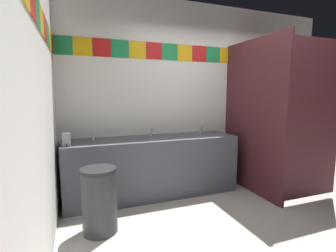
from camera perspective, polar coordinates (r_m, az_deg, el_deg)
The scene contains 11 objects.
ground_plane at distance 3.25m, azimuth 21.83°, elevation -19.64°, with size 9.90×9.90×0.00m, color #B2ADA3.
wall_back at distance 4.18m, azimuth 8.29°, elevation 7.07°, with size 4.50×0.09×2.85m.
wall_side at distance 2.13m, azimuth -28.37°, elevation 6.12°, with size 0.09×3.02×2.85m.
vanity_counter at distance 3.61m, azimuth -3.40°, elevation -9.05°, with size 2.42×0.62×0.83m.
faucet_left at distance 3.46m, azimuth -16.77°, elevation -2.31°, with size 0.04×0.10×0.14m.
faucet_center at distance 3.60m, azimuth -3.87°, elevation -1.66°, with size 0.04×0.10×0.14m.
faucet_right at distance 3.90m, azimuth 7.54°, elevation -1.00°, with size 0.04×0.10×0.14m.
soap_dispenser at distance 3.18m, azimuth -22.23°, elevation -2.90°, with size 0.09×0.09×0.16m.
stall_divider at distance 3.77m, azimuth 23.16°, elevation 1.69°, with size 0.92×1.32×2.23m.
toilet at distance 4.52m, azimuth 23.32°, elevation -7.91°, with size 0.39×0.49×0.74m.
trash_bin at distance 2.80m, azimuth -15.42°, elevation -16.10°, with size 0.37×0.37×0.69m.
Camera 1 is at (-2.00, -2.11, 1.44)m, focal length 26.59 mm.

